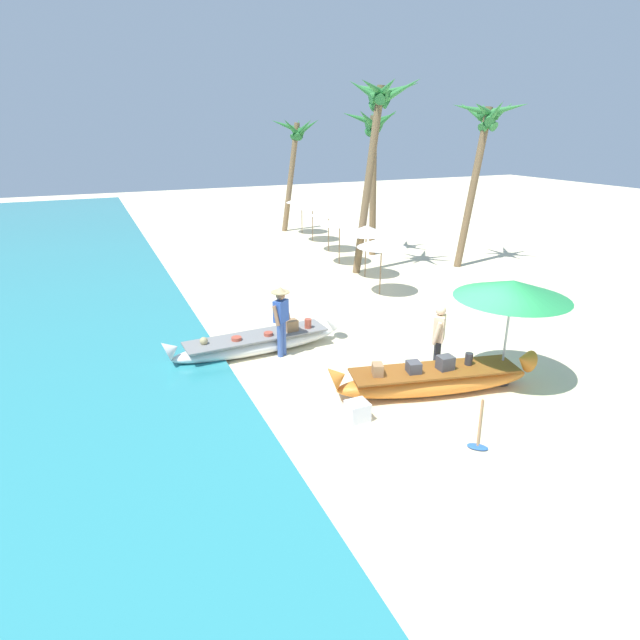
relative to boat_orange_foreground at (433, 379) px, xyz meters
The scene contains 18 objects.
ground_plane 0.35m from the boat_orange_foreground, 65.77° to the left, with size 80.00×80.00×0.00m, color beige.
boat_orange_foreground is the anchor object (origin of this frame).
boat_white_midground 4.40m from the boat_orange_foreground, 127.84° to the left, with size 4.52×0.96×0.76m.
person_vendor_hatted 3.85m from the boat_orange_foreground, 125.84° to the left, with size 0.56×0.47×1.75m.
person_tourist_customer 0.96m from the boat_orange_foreground, 49.55° to the left, with size 0.52×0.53×1.71m.
patio_umbrella_large 2.43m from the boat_orange_foreground, ahead, with size 2.35×2.35×2.32m.
parasol_row_0 6.95m from the boat_orange_foreground, 68.86° to the left, with size 1.60×1.60×1.91m.
parasol_row_1 9.06m from the boat_orange_foreground, 70.13° to the left, with size 1.60×1.60×1.91m.
parasol_row_2 11.11m from the boat_orange_foreground, 73.96° to the left, with size 1.60×1.60×1.91m.
parasol_row_3 13.41m from the boat_orange_foreground, 74.25° to the left, with size 1.60×1.60×1.91m.
parasol_row_4 15.68m from the boat_orange_foreground, 75.76° to the left, with size 1.60×1.60×1.91m.
parasol_row_5 17.69m from the boat_orange_foreground, 76.51° to the left, with size 1.60×1.60×1.91m.
palm_tree_tall_inland 12.41m from the boat_orange_foreground, 46.58° to the left, with size 2.62×2.63×6.26m.
palm_tree_leaning_seaward 19.16m from the boat_orange_foreground, 76.91° to the left, with size 2.67×2.42×5.77m.
palm_tree_mid_cluster 11.16m from the boat_orange_foreground, 67.48° to the left, with size 2.78×2.87×6.91m.
palm_tree_far_behind 13.21m from the boat_orange_foreground, 66.71° to the left, with size 2.44×2.49×5.97m.
cooler_box 1.96m from the boat_orange_foreground, behind, with size 0.40×0.38×0.37m, color silver.
paddle 1.59m from the boat_orange_foreground, 93.14° to the right, with size 1.40×1.46×0.05m.
Camera 1 is at (-6.14, -7.90, 5.21)m, focal length 28.92 mm.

